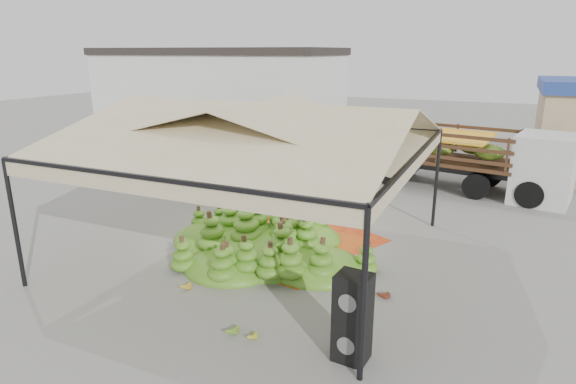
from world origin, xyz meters
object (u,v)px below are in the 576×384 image
at_px(banana_heap, 266,232).
at_px(truck_left, 319,136).
at_px(vendor, 302,181).
at_px(speaker_stack, 353,318).
at_px(truck_right, 478,153).

height_order(banana_heap, truck_left, truck_left).
bearing_deg(banana_heap, truck_left, 103.66).
height_order(banana_heap, vendor, vendor).
bearing_deg(speaker_stack, truck_left, 118.41).
bearing_deg(speaker_stack, truck_right, 89.70).
xyz_separation_m(banana_heap, vendor, (-0.99, 4.79, 0.13)).
bearing_deg(speaker_stack, banana_heap, 140.39).
xyz_separation_m(speaker_stack, vendor, (-4.38, 8.17, -0.03)).
xyz_separation_m(banana_heap, truck_left, (-2.57, 10.57, 0.70)).
bearing_deg(banana_heap, speaker_stack, -44.90).
relative_size(truck_left, truck_right, 0.92).
relative_size(banana_heap, truck_right, 0.82).
relative_size(vendor, truck_left, 0.23).
bearing_deg(truck_left, truck_right, -32.51).
distance_m(speaker_stack, vendor, 9.27).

